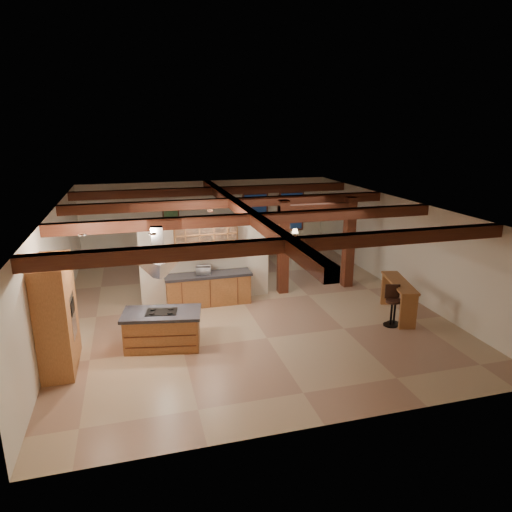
{
  "coord_description": "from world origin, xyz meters",
  "views": [
    {
      "loc": [
        -2.96,
        -12.26,
        5.05
      ],
      "look_at": [
        0.54,
        0.5,
        1.24
      ],
      "focal_mm": 32.0,
      "sensor_mm": 36.0,
      "label": 1
    }
  ],
  "objects_px": {
    "dining_table": "(232,266)",
    "bar_counter": "(399,293)",
    "kitchen_island": "(163,329)",
    "sofa": "(261,244)"
  },
  "relations": [
    {
      "from": "kitchen_island",
      "to": "sofa",
      "type": "distance_m",
      "value": 8.94
    },
    {
      "from": "kitchen_island",
      "to": "sofa",
      "type": "relative_size",
      "value": 1.0
    },
    {
      "from": "kitchen_island",
      "to": "dining_table",
      "type": "distance_m",
      "value": 5.55
    },
    {
      "from": "dining_table",
      "to": "sofa",
      "type": "relative_size",
      "value": 0.95
    },
    {
      "from": "kitchen_island",
      "to": "sofa",
      "type": "xyz_separation_m",
      "value": [
        4.6,
        7.66,
        -0.17
      ]
    },
    {
      "from": "sofa",
      "to": "bar_counter",
      "type": "distance_m",
      "value": 7.71
    },
    {
      "from": "kitchen_island",
      "to": "sofa",
      "type": "height_order",
      "value": "kitchen_island"
    },
    {
      "from": "kitchen_island",
      "to": "bar_counter",
      "type": "xyz_separation_m",
      "value": [
        6.33,
        0.16,
        0.22
      ]
    },
    {
      "from": "dining_table",
      "to": "bar_counter",
      "type": "distance_m",
      "value": 5.9
    },
    {
      "from": "kitchen_island",
      "to": "dining_table",
      "type": "xyz_separation_m",
      "value": [
        2.74,
        4.83,
        -0.12
      ]
    }
  ]
}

